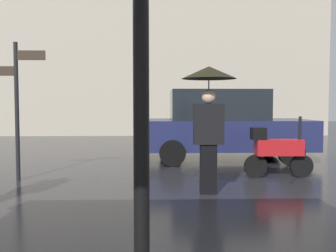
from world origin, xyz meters
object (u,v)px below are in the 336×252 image
at_px(parked_car_left, 223,125).
at_px(street_signpost, 17,97).
at_px(parked_scooter, 277,150).
at_px(pedestrian_with_umbrella, 209,100).

xyz_separation_m(parked_car_left, street_signpost, (-4.41, -2.51, 0.69)).
bearing_deg(street_signpost, parked_car_left, 29.59).
height_order(parked_scooter, street_signpost, street_signpost).
xyz_separation_m(pedestrian_with_umbrella, street_signpost, (-3.55, 1.19, 0.07)).
relative_size(pedestrian_with_umbrella, street_signpost, 0.79).
distance_m(pedestrian_with_umbrella, parked_car_left, 3.85).
relative_size(pedestrian_with_umbrella, parked_scooter, 1.50).
height_order(pedestrian_with_umbrella, parked_scooter, pedestrian_with_umbrella).
bearing_deg(parked_scooter, parked_car_left, 83.92).
bearing_deg(pedestrian_with_umbrella, street_signpost, -134.33).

